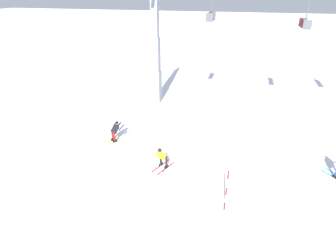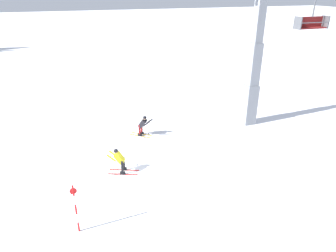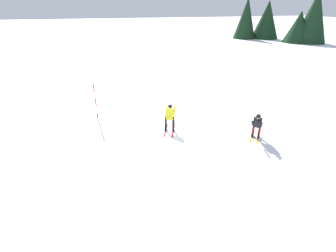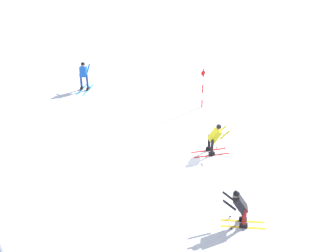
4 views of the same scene
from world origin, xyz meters
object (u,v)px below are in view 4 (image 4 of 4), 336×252
Objects in this scene: skier_distant_downhill at (84,74)px; skier_distant_uphill at (240,205)px; skier_carving_main at (215,137)px; trail_marker_pole at (203,87)px.

skier_distant_uphill is at bearing 177.51° from skier_distant_downhill.
skier_distant_downhill is (10.06, 1.79, 0.19)m from skier_carving_main.
trail_marker_pole is (3.95, -2.52, 0.40)m from skier_carving_main.
skier_distant_uphill is 0.91× the size of skier_distant_downhill.
skier_distant_downhill is (6.11, 4.31, -0.21)m from trail_marker_pole.
skier_carving_main is 1.09× the size of skier_distant_uphill.
skier_carving_main is at bearing 147.48° from trail_marker_pole.
skier_distant_uphill is (-4.10, 2.41, 0.02)m from skier_carving_main.
skier_carving_main is at bearing -169.92° from skier_distant_downhill.
skier_distant_downhill is at bearing 35.20° from trail_marker_pole.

